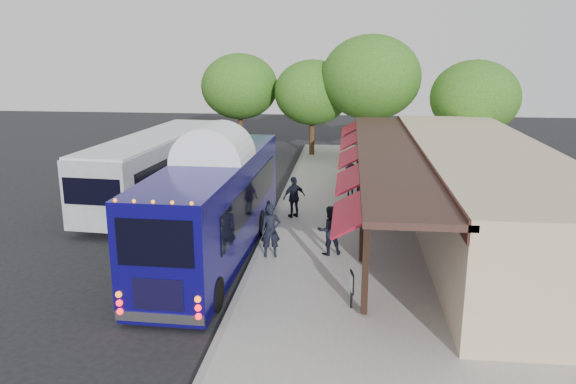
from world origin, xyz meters
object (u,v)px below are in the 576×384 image
at_px(city_bus, 156,165).
at_px(sign_board, 352,284).
at_px(coach_bus, 215,200).
at_px(ped_a, 271,231).
at_px(ped_d, 351,180).
at_px(ped_c, 294,197).
at_px(ped_b, 329,230).

relative_size(city_bus, sign_board, 11.37).
bearing_deg(city_bus, coach_bus, -52.24).
bearing_deg(ped_a, ped_d, 59.77).
height_order(ped_a, ped_d, ped_a).
xyz_separation_m(city_bus, ped_a, (6.60, -7.27, -0.70)).
relative_size(coach_bus, ped_c, 6.63).
height_order(ped_d, sign_board, ped_d).
xyz_separation_m(city_bus, ped_b, (8.64, -6.81, -0.76)).
distance_m(coach_bus, ped_b, 4.20).
relative_size(coach_bus, city_bus, 0.97).
height_order(ped_c, sign_board, ped_c).
bearing_deg(sign_board, coach_bus, 129.06).
bearing_deg(city_bus, ped_d, 12.19).
distance_m(coach_bus, ped_a, 2.29).
bearing_deg(coach_bus, sign_board, -39.09).
bearing_deg(ped_c, coach_bus, 27.00).
height_order(ped_a, sign_board, ped_a).
relative_size(ped_c, sign_board, 1.66).
xyz_separation_m(coach_bus, sign_board, (4.88, -4.19, -1.15)).
distance_m(city_bus, sign_board, 14.56).
bearing_deg(coach_bus, ped_b, 2.19).
height_order(ped_a, ped_c, ped_a).
distance_m(ped_c, ped_d, 4.49).
bearing_deg(sign_board, ped_b, 90.38).
distance_m(city_bus, ped_c, 7.41).
distance_m(ped_a, ped_c, 4.85).
xyz_separation_m(city_bus, ped_c, (6.96, -2.44, -0.75)).
xyz_separation_m(city_bus, sign_board, (9.44, -11.05, -0.92)).
relative_size(ped_b, ped_c, 1.00).
bearing_deg(ped_b, ped_d, -115.34).
bearing_deg(ped_c, ped_d, -157.55).
bearing_deg(sign_board, ped_c, 95.76).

